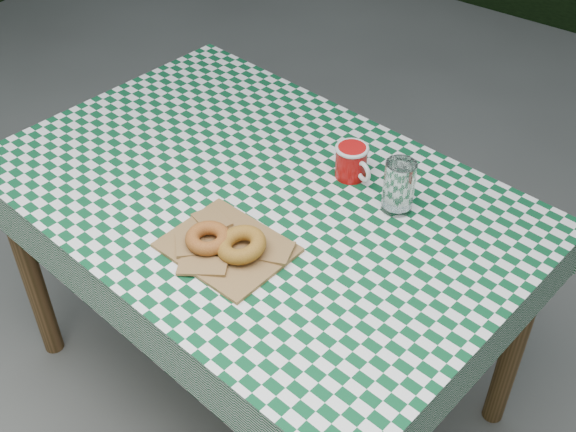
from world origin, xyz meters
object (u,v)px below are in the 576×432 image
(paper_bag, at_px, (227,247))
(drinking_glass, at_px, (399,187))
(table, at_px, (261,297))
(coffee_mug, at_px, (351,162))

(paper_bag, xyz_separation_m, drinking_glass, (0.23, 0.35, 0.06))
(table, bearing_deg, drinking_glass, 32.21)
(paper_bag, height_order, drinking_glass, drinking_glass)
(table, height_order, drinking_glass, drinking_glass)
(table, bearing_deg, paper_bag, -63.29)
(table, distance_m, paper_bag, 0.44)
(paper_bag, distance_m, drinking_glass, 0.43)
(coffee_mug, bearing_deg, paper_bag, -79.78)
(coffee_mug, height_order, drinking_glass, drinking_glass)
(table, xyz_separation_m, paper_bag, (0.07, -0.20, 0.39))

